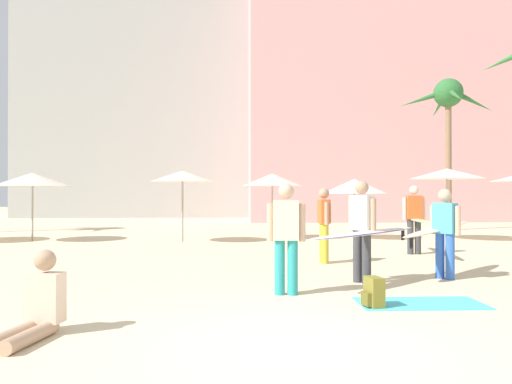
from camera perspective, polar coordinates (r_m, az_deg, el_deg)
ground at (r=5.21m, az=5.24°, el=-17.58°), size 120.00×120.00×0.00m
hotel_pink at (r=33.44m, az=15.11°, el=11.46°), size 17.99×8.34×16.78m
hotel_tower_gray at (r=40.30m, az=-12.22°, el=16.40°), size 17.01×9.91×26.33m
palm_tree_center at (r=23.55m, az=21.47°, el=9.52°), size 4.08×4.06×6.70m
cafe_umbrella_1 at (r=16.22m, az=-8.55°, el=1.81°), size 2.11×2.11×2.35m
cafe_umbrella_2 at (r=17.57m, az=11.40°, el=0.65°), size 2.28×2.28×2.11m
cafe_umbrella_3 at (r=18.03m, az=-24.58°, el=1.34°), size 2.42×2.42×2.30m
cafe_umbrella_4 at (r=17.18m, az=1.92°, el=1.42°), size 2.13×2.13×2.31m
cafe_umbrella_5 at (r=17.94m, az=21.37°, el=1.98°), size 2.52×2.52×2.45m
beach_towel at (r=7.48m, az=18.59°, el=-12.19°), size 1.76×0.85×0.01m
backpack at (r=7.03m, az=13.52°, el=-11.36°), size 0.29×0.33×0.42m
person_mid_center at (r=8.70m, az=12.46°, el=-4.27°), size 2.51×2.32×1.80m
person_near_left at (r=5.96m, az=-24.23°, el=-12.11°), size 0.55×0.98×0.93m
person_far_right at (r=13.34m, az=18.12°, el=-2.89°), size 0.66×2.98×1.79m
person_mid_left at (r=9.80m, az=20.83°, el=-4.08°), size 2.29×2.29×1.66m
person_far_left at (r=7.62m, az=3.53°, el=-4.87°), size 0.61×0.27×1.73m
person_mid_right at (r=11.24m, az=7.93°, el=-3.46°), size 0.26×0.61×1.70m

